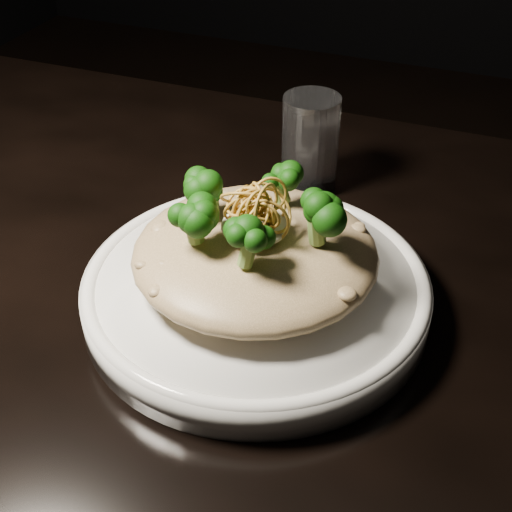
{
  "coord_description": "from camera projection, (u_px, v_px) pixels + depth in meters",
  "views": [
    {
      "loc": [
        0.21,
        -0.45,
        1.16
      ],
      "look_at": [
        0.04,
        -0.01,
        0.81
      ],
      "focal_mm": 50.0,
      "sensor_mm": 36.0,
      "label": 1
    }
  ],
  "objects": [
    {
      "name": "shallots",
      "position": [
        257.0,
        198.0,
        0.56
      ],
      "size": [
        0.06,
        0.06,
        0.04
      ],
      "primitive_type": null,
      "color": "olive",
      "rests_on": "cheese"
    },
    {
      "name": "drinking_glass",
      "position": [
        310.0,
        144.0,
        0.76
      ],
      "size": [
        0.07,
        0.07,
        0.11
      ],
      "primitive_type": "cylinder",
      "rotation": [
        0.0,
        0.0,
        -0.21
      ],
      "color": "silver",
      "rests_on": "table"
    },
    {
      "name": "cheese",
      "position": [
        255.0,
        226.0,
        0.58
      ],
      "size": [
        0.06,
        0.06,
        0.02
      ],
      "primitive_type": "ellipsoid",
      "color": "white",
      "rests_on": "risotto"
    },
    {
      "name": "risotto",
      "position": [
        255.0,
        253.0,
        0.6
      ],
      "size": [
        0.21,
        0.21,
        0.05
      ],
      "primitive_type": "ellipsoid",
      "color": "brown",
      "rests_on": "plate"
    },
    {
      "name": "table",
      "position": [
        222.0,
        357.0,
        0.69
      ],
      "size": [
        1.1,
        0.8,
        0.75
      ],
      "color": "black",
      "rests_on": "ground"
    },
    {
      "name": "broccoli",
      "position": [
        251.0,
        207.0,
        0.57
      ],
      "size": [
        0.14,
        0.14,
        0.05
      ],
      "primitive_type": null,
      "color": "black",
      "rests_on": "risotto"
    },
    {
      "name": "plate",
      "position": [
        256.0,
        292.0,
        0.62
      ],
      "size": [
        0.3,
        0.3,
        0.03
      ],
      "primitive_type": "cylinder",
      "color": "white",
      "rests_on": "table"
    }
  ]
}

